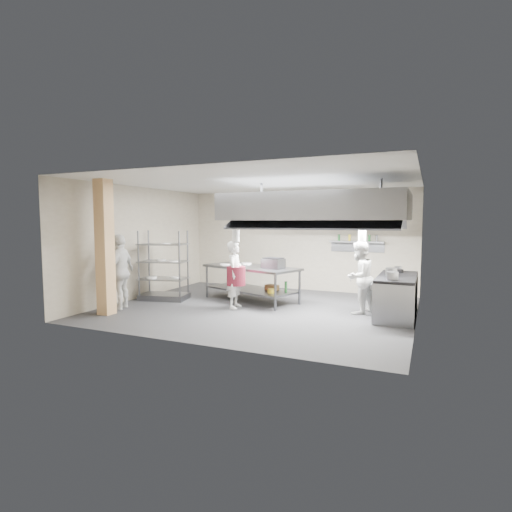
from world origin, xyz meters
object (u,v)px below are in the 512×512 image
at_px(cooking_range, 397,297).
at_px(chef_head, 235,275).
at_px(chef_plating, 121,272).
at_px(pass_rack, 164,265).
at_px(griddle, 273,264).
at_px(chef_line, 359,277).
at_px(island, 251,283).
at_px(stockpot, 391,272).

bearing_deg(cooking_range, chef_head, -169.44).
distance_m(cooking_range, chef_plating, 6.36).
xyz_separation_m(cooking_range, chef_plating, (-6.08, -1.82, 0.47)).
xyz_separation_m(pass_rack, chef_plating, (-0.25, -1.34, -0.03)).
bearing_deg(cooking_range, griddle, 178.93).
bearing_deg(chef_line, griddle, -71.48).
xyz_separation_m(pass_rack, cooking_range, (5.83, 0.49, -0.50)).
distance_m(island, chef_head, 1.01).
height_order(cooking_range, chef_plating, chef_plating).
bearing_deg(chef_head, chef_plating, 106.76).
distance_m(pass_rack, stockpot, 5.72).
bearing_deg(island, griddle, 1.96).
height_order(island, griddle, griddle).
distance_m(island, stockpot, 3.56).
distance_m(chef_head, griddle, 1.03).
bearing_deg(chef_line, stockpot, 110.36).
bearing_deg(stockpot, chef_line, 178.96).
height_order(island, stockpot, stockpot).
bearing_deg(chef_head, island, -7.29).
distance_m(chef_head, chef_line, 2.87).
relative_size(pass_rack, cooking_range, 0.92).
height_order(island, pass_rack, pass_rack).
relative_size(chef_line, stockpot, 6.71).
height_order(pass_rack, chef_line, pass_rack).
bearing_deg(chef_head, cooking_range, -87.67).
relative_size(cooking_range, chef_line, 1.22).
xyz_separation_m(chef_head, griddle, (0.69, 0.73, 0.23)).
relative_size(chef_head, stockpot, 6.58).
distance_m(pass_rack, chef_line, 5.04).
bearing_deg(chef_line, pass_rack, -63.63).
height_order(island, chef_head, chef_head).
bearing_deg(griddle, pass_rack, -158.28).
height_order(chef_line, chef_plating, chef_plating).
xyz_separation_m(island, chef_plating, (-2.45, -2.10, 0.43)).
distance_m(chef_plating, griddle, 3.67).
bearing_deg(griddle, chef_line, 8.27).
bearing_deg(pass_rack, chef_head, -17.99).
xyz_separation_m(chef_head, stockpot, (3.49, 0.61, 0.18)).
distance_m(chef_line, chef_plating, 5.56).
height_order(cooking_range, griddle, griddle).
height_order(pass_rack, cooking_range, pass_rack).
bearing_deg(griddle, cooking_range, 10.09).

